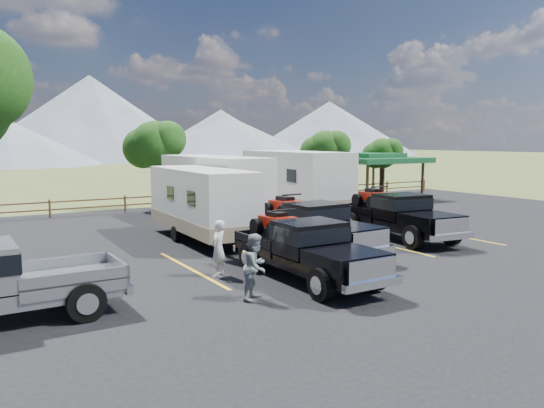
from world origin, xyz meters
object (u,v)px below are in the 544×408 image
trailer_center (214,188)px  trailer_right (294,182)px  person_a (218,248)px  trailer_left (202,203)px  rig_left (305,248)px  person_b (256,266)px  pavilion (371,159)px  rig_right (397,214)px  rig_center (311,226)px

trailer_center → trailer_right: 4.86m
trailer_right → person_a: size_ratio=5.92×
trailer_left → rig_left: bearing=-87.3°
rig_left → trailer_left: 7.21m
person_a → person_b: (-0.18, -2.60, 0.01)m
pavilion → rig_right: 15.69m
trailer_left → person_a: (-1.90, -5.56, -0.68)m
trailer_center → person_a: trailer_center is taller
trailer_left → trailer_center: size_ratio=0.89×
trailer_center → person_b: trailer_center is taller
trailer_left → trailer_right: trailer_right is taller
rig_left → trailer_right: 13.33m
rig_center → rig_right: (4.72, 0.48, 0.02)m
trailer_center → trailer_right: trailer_right is taller
pavilion → trailer_right: size_ratio=0.62×
trailer_left → rig_right: bearing=-25.7°
rig_center → trailer_left: bearing=117.6°
rig_right → person_a: 9.29m
pavilion → trailer_center: size_ratio=0.65×
trailer_right → person_a: trailer_right is taller
person_b → trailer_right: bearing=18.1°
rig_right → trailer_center: bearing=128.1°
rig_right → person_a: size_ratio=3.76×
pavilion → person_b: pavilion is taller
person_a → person_b: person_b is taller
trailer_left → trailer_right: 8.29m
rig_center → person_a: size_ratio=3.65×
person_b → pavilion: bearing=7.2°
trailer_left → person_a: trailer_left is taller
pavilion → trailer_center: bearing=-161.7°
rig_left → rig_right: 7.87m
trailer_center → rig_center: bearing=-90.8°
pavilion → rig_right: pavilion is taller
person_a → rig_right: bearing=155.4°
rig_center → rig_left: bearing=-131.1°
trailer_right → person_b: 15.40m
rig_right → trailer_right: trailer_right is taller
rig_left → trailer_right: size_ratio=0.58×
rig_left → rig_center: (2.35, 2.98, 0.04)m
rig_left → person_a: (-2.03, 1.62, -0.09)m
rig_center → rig_right: rig_right is taller
trailer_center → person_b: 12.87m
person_a → person_b: size_ratio=0.99×
rig_left → trailer_left: trailer_left is taller
rig_left → person_b: 2.42m
rig_right → trailer_left: bearing=158.3°
rig_right → trailer_center: size_ratio=0.68×
trailer_right → person_a: 13.30m
pavilion → person_a: pavilion is taller
rig_right → person_b: (-9.28, -4.44, -0.15)m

